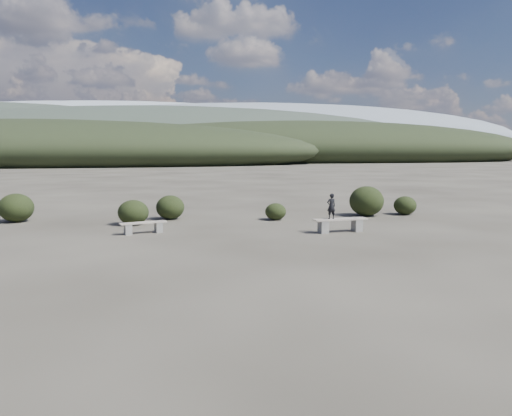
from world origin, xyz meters
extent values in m
plane|color=#2E2A24|center=(0.00, 0.00, 0.00)|extent=(1200.00, 1200.00, 0.00)
cube|color=slate|center=(-4.39, 5.64, 0.18)|extent=(0.31, 0.37, 0.37)
cube|color=slate|center=(-3.34, 5.96, 0.18)|extent=(0.31, 0.37, 0.37)
cube|color=gray|center=(-3.86, 5.80, 0.39)|extent=(1.68, 0.81, 0.05)
cube|color=slate|center=(2.44, 4.68, 0.22)|extent=(0.32, 0.42, 0.45)
cube|color=slate|center=(3.78, 4.82, 0.22)|extent=(0.32, 0.42, 0.45)
cube|color=gray|center=(3.11, 4.75, 0.47)|extent=(2.04, 0.62, 0.06)
imported|color=black|center=(2.74, 4.71, 0.96)|extent=(0.37, 0.27, 0.92)
ellipsoid|color=black|center=(-4.32, 8.01, 0.50)|extent=(1.21, 1.21, 0.99)
ellipsoid|color=black|center=(-2.85, 9.34, 0.52)|extent=(1.20, 1.20, 1.03)
ellipsoid|color=black|center=(1.54, 8.29, 0.36)|extent=(0.89, 0.89, 0.71)
ellipsoid|color=black|center=(5.84, 8.79, 0.67)|extent=(1.54, 1.54, 1.34)
ellipsoid|color=black|center=(7.75, 8.85, 0.43)|extent=(1.02, 1.02, 0.85)
ellipsoid|color=black|center=(-9.10, 9.72, 0.59)|extent=(1.39, 1.39, 1.18)
ellipsoid|color=black|center=(-25.00, 90.00, 2.70)|extent=(110.00, 40.00, 12.00)
ellipsoid|color=black|center=(35.00, 110.00, 3.15)|extent=(120.00, 44.00, 14.00)
ellipsoid|color=#293229|center=(0.00, 160.00, 5.40)|extent=(190.00, 64.00, 24.00)
ellipsoid|color=slate|center=(70.00, 300.00, 9.90)|extent=(340.00, 110.00, 44.00)
ellipsoid|color=#8F99A1|center=(-30.00, 400.00, 12.60)|extent=(460.00, 140.00, 56.00)
camera|label=1|loc=(-3.21, -12.14, 2.97)|focal=35.00mm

